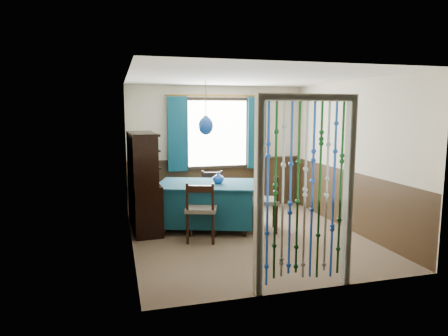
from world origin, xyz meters
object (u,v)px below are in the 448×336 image
object	(u,v)px
chair_far	(212,193)
bowl_shelf	(147,164)
vase_sideboard	(145,174)
chair_right	(266,201)
chair_left	(154,201)
sideboard	(144,196)
pendant_lamp	(206,126)
dining_table	(206,202)
chair_near	(201,210)
vase_table	(218,178)

from	to	relation	value
chair_far	bowl_shelf	xyz separation A→B (m)	(-1.23, -0.64, 0.69)
vase_sideboard	chair_right	bearing A→B (deg)	-26.01
chair_left	sideboard	size ratio (longest dim) A/B	0.51
chair_right	sideboard	distance (m)	2.07
chair_right	pendant_lamp	distance (m)	1.62
dining_table	sideboard	xyz separation A→B (m)	(-1.03, 0.23, 0.12)
chair_left	bowl_shelf	bearing A→B (deg)	-13.88
chair_right	chair_far	bearing A→B (deg)	49.47
dining_table	vase_sideboard	bearing A→B (deg)	170.04
sideboard	chair_right	bearing A→B (deg)	-20.60
chair_right	chair_left	bearing A→B (deg)	84.18
vase_sideboard	bowl_shelf	bearing A→B (deg)	-90.00
dining_table	vase_sideboard	size ratio (longest dim) A/B	11.19
sideboard	vase_sideboard	size ratio (longest dim) A/B	9.65
dining_table	chair_right	size ratio (longest dim) A/B	2.02
chair_far	bowl_shelf	size ratio (longest dim) A/B	4.01
sideboard	chair_near	bearing A→B (deg)	-51.01
dining_table	vase_table	distance (m)	0.47
chair_far	vase_table	xyz separation A→B (m)	(-0.06, -0.70, 0.41)
bowl_shelf	chair_right	bearing A→B (deg)	-11.93
chair_right	bowl_shelf	world-z (taller)	bowl_shelf
vase_table	chair_far	bearing A→B (deg)	85.47
sideboard	vase_table	size ratio (longest dim) A/B	8.96
bowl_shelf	vase_sideboard	size ratio (longest dim) A/B	1.28
pendant_lamp	chair_right	bearing A→B (deg)	-22.51
chair_near	vase_sideboard	bearing A→B (deg)	140.15
dining_table	vase_table	xyz separation A→B (m)	(0.20, -0.05, 0.42)
sideboard	vase_sideboard	bearing A→B (deg)	76.04
pendant_lamp	chair_near	bearing A→B (deg)	-109.33
chair_left	vase_sideboard	bearing A→B (deg)	-143.98
dining_table	vase_table	world-z (taller)	vase_table
chair_right	vase_table	world-z (taller)	vase_table
dining_table	chair_left	world-z (taller)	chair_left
chair_left	chair_near	bearing A→B (deg)	38.92
chair_left	chair_right	world-z (taller)	chair_right
vase_sideboard	sideboard	bearing A→B (deg)	-100.76
chair_right	bowl_shelf	distance (m)	2.06
dining_table	sideboard	distance (m)	1.06
chair_near	bowl_shelf	size ratio (longest dim) A/B	4.31
dining_table	vase_sideboard	xyz separation A→B (m)	(-0.97, 0.54, 0.46)
chair_near	chair_far	xyz separation A→B (m)	(0.48, 1.31, -0.03)
dining_table	bowl_shelf	xyz separation A→B (m)	(-0.97, 0.01, 0.70)
chair_far	chair_left	world-z (taller)	chair_far
dining_table	chair_far	distance (m)	0.70
chair_left	pendant_lamp	distance (m)	1.60
vase_table	vase_sideboard	world-z (taller)	vase_sideboard
chair_near	chair_left	distance (m)	1.17
chair_right	vase_sideboard	bearing A→B (deg)	80.08
chair_right	bowl_shelf	size ratio (longest dim) A/B	4.34
chair_near	sideboard	size ratio (longest dim) A/B	0.57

